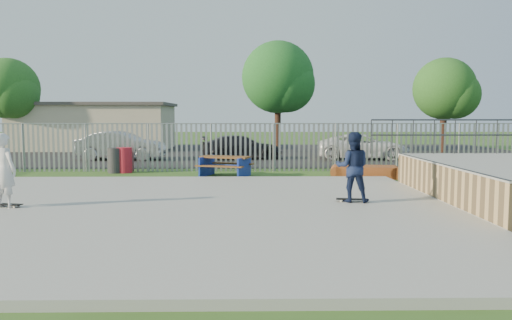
{
  "coord_description": "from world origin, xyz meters",
  "views": [
    {
      "loc": [
        2.56,
        -11.76,
        2.33
      ],
      "look_at": [
        2.77,
        2.0,
        1.1
      ],
      "focal_mm": 35.0,
      "sensor_mm": 36.0,
      "label": 1
    }
  ],
  "objects_px": {
    "funbox": "(365,172)",
    "skater_white": "(4,170)",
    "car_dark": "(242,147)",
    "tree_right": "(444,89)",
    "picnic_table": "(225,166)",
    "trash_bin_red": "(124,160)",
    "car_silver": "(121,146)",
    "tree_left": "(8,89)",
    "trash_bin_grey": "(115,160)",
    "skater_navy": "(353,167)",
    "tree_mid": "(278,77)",
    "car_white": "(363,147)"
  },
  "relations": [
    {
      "from": "car_white",
      "to": "funbox",
      "type": "bearing_deg",
      "value": 174.2
    },
    {
      "from": "trash_bin_grey",
      "to": "car_silver",
      "type": "distance_m",
      "value": 5.92
    },
    {
      "from": "trash_bin_red",
      "to": "tree_mid",
      "type": "bearing_deg",
      "value": 58.67
    },
    {
      "from": "tree_mid",
      "to": "skater_white",
      "type": "relative_size",
      "value": 3.97
    },
    {
      "from": "car_silver",
      "to": "tree_right",
      "type": "distance_m",
      "value": 19.78
    },
    {
      "from": "car_silver",
      "to": "skater_white",
      "type": "xyz_separation_m",
      "value": [
        0.84,
        -14.22,
        0.27
      ]
    },
    {
      "from": "picnic_table",
      "to": "funbox",
      "type": "xyz_separation_m",
      "value": [
        5.3,
        -0.39,
        -0.18
      ]
    },
    {
      "from": "car_dark",
      "to": "tree_left",
      "type": "relative_size",
      "value": 0.72
    },
    {
      "from": "funbox",
      "to": "tree_left",
      "type": "relative_size",
      "value": 0.39
    },
    {
      "from": "car_white",
      "to": "tree_mid",
      "type": "xyz_separation_m",
      "value": [
        -4.22,
        5.44,
        4.04
      ]
    },
    {
      "from": "tree_right",
      "to": "picnic_table",
      "type": "bearing_deg",
      "value": -137.26
    },
    {
      "from": "trash_bin_grey",
      "to": "car_dark",
      "type": "distance_m",
      "value": 8.03
    },
    {
      "from": "trash_bin_grey",
      "to": "skater_white",
      "type": "height_order",
      "value": "skater_white"
    },
    {
      "from": "funbox",
      "to": "tree_left",
      "type": "bearing_deg",
      "value": 156.12
    },
    {
      "from": "car_silver",
      "to": "tree_left",
      "type": "relative_size",
      "value": 0.76
    },
    {
      "from": "car_silver",
      "to": "car_white",
      "type": "relative_size",
      "value": 0.94
    },
    {
      "from": "car_dark",
      "to": "car_white",
      "type": "bearing_deg",
      "value": -101.32
    },
    {
      "from": "picnic_table",
      "to": "car_silver",
      "type": "height_order",
      "value": "car_silver"
    },
    {
      "from": "trash_bin_red",
      "to": "tree_left",
      "type": "xyz_separation_m",
      "value": [
        -10.24,
        11.91,
        3.51
      ]
    },
    {
      "from": "car_silver",
      "to": "tree_left",
      "type": "xyz_separation_m",
      "value": [
        -8.66,
        6.18,
        3.26
      ]
    },
    {
      "from": "car_dark",
      "to": "skater_white",
      "type": "bearing_deg",
      "value": 150.37
    },
    {
      "from": "car_white",
      "to": "tree_left",
      "type": "distance_m",
      "value": 22.45
    },
    {
      "from": "car_silver",
      "to": "tree_mid",
      "type": "height_order",
      "value": "tree_mid"
    },
    {
      "from": "tree_mid",
      "to": "trash_bin_grey",
      "type": "bearing_deg",
      "value": -122.44
    },
    {
      "from": "trash_bin_grey",
      "to": "car_dark",
      "type": "relative_size",
      "value": 0.24
    },
    {
      "from": "tree_mid",
      "to": "car_dark",
      "type": "bearing_deg",
      "value": -113.21
    },
    {
      "from": "car_silver",
      "to": "trash_bin_red",
      "type": "bearing_deg",
      "value": -162.17
    },
    {
      "from": "tree_left",
      "to": "skater_navy",
      "type": "height_order",
      "value": "tree_left"
    },
    {
      "from": "car_silver",
      "to": "tree_left",
      "type": "bearing_deg",
      "value": 56.91
    },
    {
      "from": "funbox",
      "to": "car_dark",
      "type": "relative_size",
      "value": 0.54
    },
    {
      "from": "funbox",
      "to": "skater_white",
      "type": "xyz_separation_m",
      "value": [
        -10.22,
        -6.77,
        0.82
      ]
    },
    {
      "from": "funbox",
      "to": "tree_left",
      "type": "xyz_separation_m",
      "value": [
        -19.72,
        13.64,
        3.8
      ]
    },
    {
      "from": "car_silver",
      "to": "car_dark",
      "type": "bearing_deg",
      "value": -83.41
    },
    {
      "from": "picnic_table",
      "to": "trash_bin_red",
      "type": "distance_m",
      "value": 4.39
    },
    {
      "from": "car_silver",
      "to": "car_dark",
      "type": "xyz_separation_m",
      "value": [
        6.28,
        0.46,
        -0.12
      ]
    },
    {
      "from": "tree_left",
      "to": "tree_mid",
      "type": "xyz_separation_m",
      "value": [
        17.17,
        -0.52,
        0.7
      ]
    },
    {
      "from": "skater_white",
      "to": "skater_navy",
      "type": "bearing_deg",
      "value": -154.31
    },
    {
      "from": "trash_bin_grey",
      "to": "car_white",
      "type": "xyz_separation_m",
      "value": [
        11.5,
        6.02,
        0.18
      ]
    },
    {
      "from": "car_dark",
      "to": "skater_white",
      "type": "height_order",
      "value": "skater_white"
    },
    {
      "from": "car_dark",
      "to": "car_silver",
      "type": "bearing_deg",
      "value": 84.84
    },
    {
      "from": "car_white",
      "to": "skater_white",
      "type": "relative_size",
      "value": 2.72
    },
    {
      "from": "picnic_table",
      "to": "trash_bin_red",
      "type": "xyz_separation_m",
      "value": [
        -4.18,
        1.34,
        0.12
      ]
    },
    {
      "from": "car_silver",
      "to": "picnic_table",
      "type": "bearing_deg",
      "value": -138.41
    },
    {
      "from": "car_silver",
      "to": "car_white",
      "type": "xyz_separation_m",
      "value": [
        12.73,
        0.23,
        -0.08
      ]
    },
    {
      "from": "car_white",
      "to": "skater_white",
      "type": "height_order",
      "value": "skater_white"
    },
    {
      "from": "picnic_table",
      "to": "trash_bin_red",
      "type": "relative_size",
      "value": 2.17
    },
    {
      "from": "car_dark",
      "to": "tree_right",
      "type": "xyz_separation_m",
      "value": [
        12.58,
        4.58,
        3.33
      ]
    },
    {
      "from": "tree_left",
      "to": "skater_navy",
      "type": "bearing_deg",
      "value": -47.82
    },
    {
      "from": "trash_bin_red",
      "to": "skater_navy",
      "type": "height_order",
      "value": "skater_navy"
    },
    {
      "from": "trash_bin_red",
      "to": "car_white",
      "type": "xyz_separation_m",
      "value": [
        11.15,
        5.95,
        0.17
      ]
    }
  ]
}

